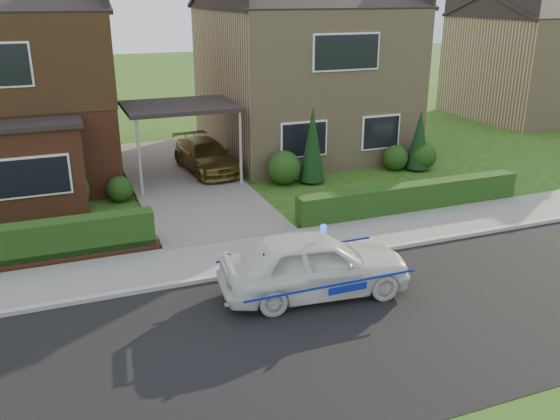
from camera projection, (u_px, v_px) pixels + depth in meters
name	position (u px, v px, depth m)	size (l,w,h in m)	color
ground	(309.00, 337.00, 11.63)	(120.00, 120.00, 0.00)	#1C4913
road	(309.00, 337.00, 11.63)	(60.00, 6.00, 0.02)	black
kerb	(258.00, 271.00, 14.27)	(60.00, 0.16, 0.12)	#9E9993
sidewalk	(244.00, 254.00, 15.19)	(60.00, 2.00, 0.10)	slate
driveway	(184.00, 180.00, 21.22)	(3.80, 12.00, 0.12)	#666059
house_right	(301.00, 62.00, 24.58)	(7.50, 8.06, 7.25)	tan
carport_link	(180.00, 108.00, 20.28)	(3.80, 3.00, 2.77)	black
hedge_left	(0.00, 271.00, 14.40)	(7.50, 0.55, 0.90)	#113310
hedge_right	(410.00, 212.00, 18.29)	(7.50, 0.55, 0.80)	#113310
shrub_left_mid	(67.00, 190.00, 18.16)	(1.32, 1.32, 1.32)	#113310
shrub_left_near	(120.00, 189.00, 19.05)	(0.84, 0.84, 0.84)	#113310
shrub_right_near	(284.00, 168.00, 20.73)	(1.20, 1.20, 1.20)	#113310
shrub_right_mid	(395.00, 158.00, 22.43)	(0.96, 0.96, 0.96)	#113310
shrub_right_far	(422.00, 156.00, 22.49)	(1.08, 1.08, 1.08)	#113310
conifer_a	(312.00, 147.00, 20.66)	(0.90, 0.90, 2.60)	black
conifer_b	(419.00, 142.00, 22.23)	(0.90, 0.90, 2.20)	black
neighbour_right	(530.00, 68.00, 31.56)	(6.50, 7.00, 5.20)	tan
police_car	(314.00, 264.00, 13.07)	(3.88, 4.37, 1.60)	silver
driveway_car	(206.00, 156.00, 21.91)	(1.58, 3.90, 1.13)	brown
potted_plant_c	(109.00, 225.00, 16.13)	(0.45, 0.45, 0.80)	gray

